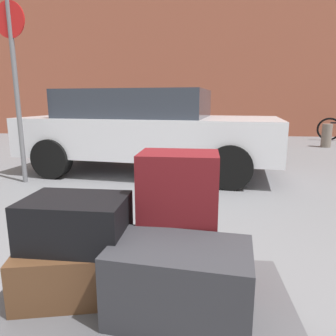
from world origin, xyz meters
TOP-DOWN VIEW (x-y plane):
  - luggage_cart at (0.00, 0.00)m, footprint 1.37×0.73m
  - suitcase_brown_stacked_top at (-0.31, -0.01)m, footprint 0.61×0.48m
  - suitcase_maroon_front_right at (0.15, 0.17)m, footprint 0.39×0.28m
  - duffel_bag_charcoal_front_left at (0.18, -0.14)m, footprint 0.62×0.42m
  - duffel_bag_black_topmost_pile at (-0.31, -0.01)m, footprint 0.47×0.33m
  - parked_car at (-0.65, 4.10)m, footprint 4.51×2.38m
  - bollard_kerb_near at (2.17, 7.50)m, footprint 0.26×0.26m
  - bollard_kerb_mid at (3.70, 7.50)m, footprint 0.26×0.26m
  - no_parking_sign at (-2.42, 3.16)m, footprint 0.49×0.11m

SIDE VIEW (x-z plane):
  - luggage_cart at x=0.00m, z-range 0.10..0.44m
  - bollard_kerb_near at x=2.17m, z-range 0.00..0.63m
  - bollard_kerb_mid at x=3.70m, z-range 0.00..0.63m
  - suitcase_brown_stacked_top at x=-0.31m, z-range 0.34..0.58m
  - duffel_bag_charcoal_front_left at x=0.18m, z-range 0.34..0.66m
  - suitcase_maroon_front_right at x=0.15m, z-range 0.34..0.99m
  - duffel_bag_black_topmost_pile at x=-0.31m, z-range 0.58..0.80m
  - parked_car at x=-0.65m, z-range 0.05..1.47m
  - no_parking_sign at x=-2.42m, z-range 0.30..2.89m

